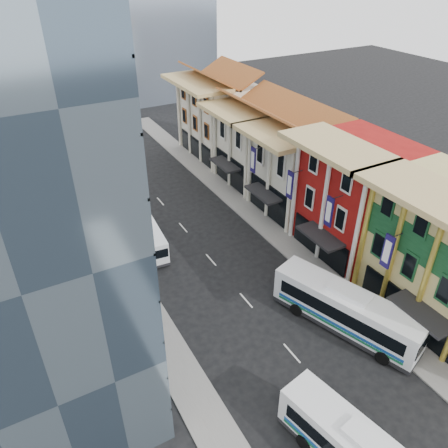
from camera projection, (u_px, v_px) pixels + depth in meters
ground at (364, 436)px, 28.85m from camera, size 200.00×200.00×0.00m
sidewalk_right at (279, 237)px, 48.52m from camera, size 3.00×90.00×0.15m
sidewalk_left at (132, 285)px, 41.60m from camera, size 3.00×90.00×0.15m
shophouse_red at (356, 198)px, 43.87m from camera, size 8.00×10.00×12.00m
shophouse_cream_near at (298, 171)px, 51.43m from camera, size 8.00×9.00×10.00m
shophouse_cream_mid at (257, 145)px, 58.07m from camera, size 8.00×9.00×10.00m
shophouse_cream_far at (220, 119)px, 65.56m from camera, size 8.00×12.00×11.00m
office_block_far at (4, 158)px, 49.60m from camera, size 10.00×18.00×14.00m
bus_left_far at (146, 232)px, 46.67m from camera, size 3.09×9.90×3.12m
bus_right at (346, 309)px, 36.08m from camera, size 7.00×12.99×4.08m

